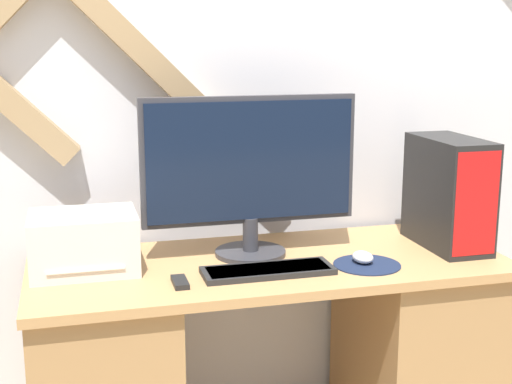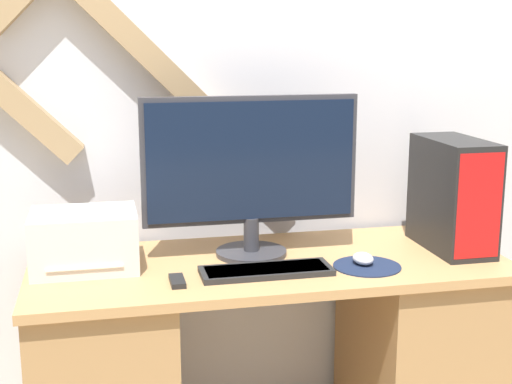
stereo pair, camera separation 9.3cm
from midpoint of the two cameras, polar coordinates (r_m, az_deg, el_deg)
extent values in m
cube|color=silver|center=(2.58, 0.30, 9.65)|extent=(6.40, 0.05, 2.70)
cube|color=#9E7F56|center=(2.47, -5.30, 8.73)|extent=(0.82, 0.08, 0.82)
cube|color=tan|center=(2.33, 2.28, -5.85)|extent=(1.54, 0.62, 0.03)
cube|color=#A4794B|center=(2.66, 13.91, -12.68)|extent=(0.43, 0.57, 0.73)
cylinder|color=#333338|center=(2.38, 0.74, -4.87)|extent=(0.24, 0.24, 0.02)
cylinder|color=#333338|center=(2.37, 0.74, -3.39)|extent=(0.05, 0.05, 0.11)
cube|color=#333338|center=(2.32, 0.71, 2.58)|extent=(0.71, 0.03, 0.42)
cube|color=black|center=(2.30, 0.81, 2.51)|extent=(0.68, 0.01, 0.38)
cube|color=black|center=(2.20, 2.04, -6.33)|extent=(0.41, 0.14, 0.02)
cube|color=#424242|center=(2.20, 2.04, -6.20)|extent=(0.37, 0.12, 0.01)
cylinder|color=#19233D|center=(2.30, 10.02, -5.88)|extent=(0.21, 0.21, 0.00)
ellipsoid|color=silver|center=(2.31, 9.70, -5.27)|extent=(0.06, 0.09, 0.04)
cube|color=black|center=(2.52, 16.47, -0.19)|extent=(0.17, 0.35, 0.38)
cube|color=red|center=(2.37, 18.46, -1.08)|extent=(0.15, 0.01, 0.34)
cube|color=beige|center=(2.28, -12.43, -3.79)|extent=(0.32, 0.25, 0.18)
cube|color=white|center=(2.23, -12.36, -5.55)|extent=(0.23, 0.11, 0.01)
cube|color=black|center=(2.12, -5.07, -7.12)|extent=(0.04, 0.10, 0.02)
camera|label=1|loc=(0.05, -88.83, 0.26)|focal=50.00mm
camera|label=2|loc=(0.05, 91.17, -0.26)|focal=50.00mm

